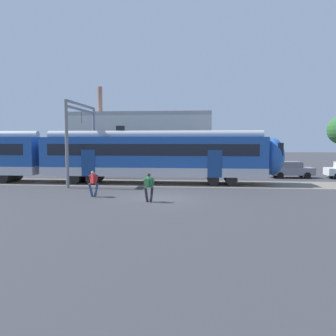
% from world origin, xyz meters
% --- Properties ---
extents(ground_plane, '(160.00, 160.00, 0.00)m').
position_xyz_m(ground_plane, '(0.00, 0.00, 0.00)').
color(ground_plane, '#38383D').
extents(track_bed, '(80.00, 4.40, 0.01)m').
position_xyz_m(track_bed, '(-12.38, 6.90, 0.01)').
color(track_bed, slate).
rests_on(track_bed, ground).
extents(commuter_train, '(38.05, 3.07, 4.73)m').
position_xyz_m(commuter_train, '(-9.90, 6.90, 2.25)').
color(commuter_train, silver).
rests_on(commuter_train, ground).
extents(pedestrian_red, '(0.67, 0.52, 1.67)m').
position_xyz_m(pedestrian_red, '(-4.20, 0.15, 0.99)').
color(pedestrian_red, navy).
rests_on(pedestrian_red, ground).
extents(pedestrian_green, '(0.64, 0.58, 1.67)m').
position_xyz_m(pedestrian_green, '(-0.51, -1.25, 0.99)').
color(pedestrian_green, '#28282D').
rests_on(pedestrian_green, ground).
extents(parked_car_grey, '(4.09, 1.94, 1.54)m').
position_xyz_m(parked_car_grey, '(11.02, 11.98, 0.78)').
color(parked_car_grey, gray).
rests_on(parked_car_grey, ground).
extents(catenary_gantry, '(0.24, 6.64, 6.53)m').
position_xyz_m(catenary_gantry, '(-7.35, 6.90, 4.31)').
color(catenary_gantry, gray).
rests_on(catenary_gantry, ground).
extents(background_building, '(14.68, 5.00, 9.20)m').
position_xyz_m(background_building, '(-3.77, 14.86, 3.21)').
color(background_building, beige).
rests_on(background_building, ground).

